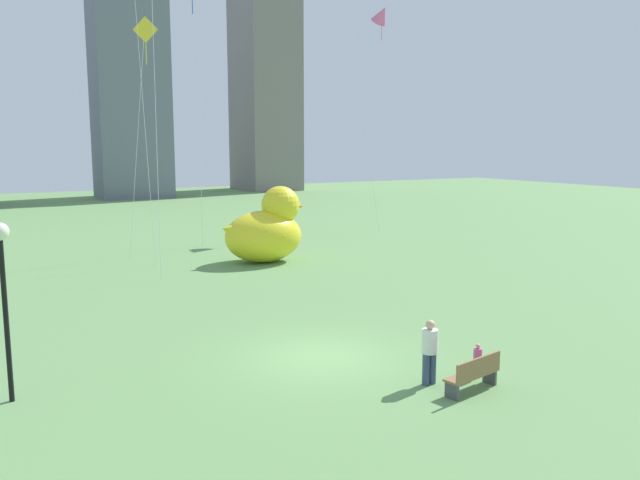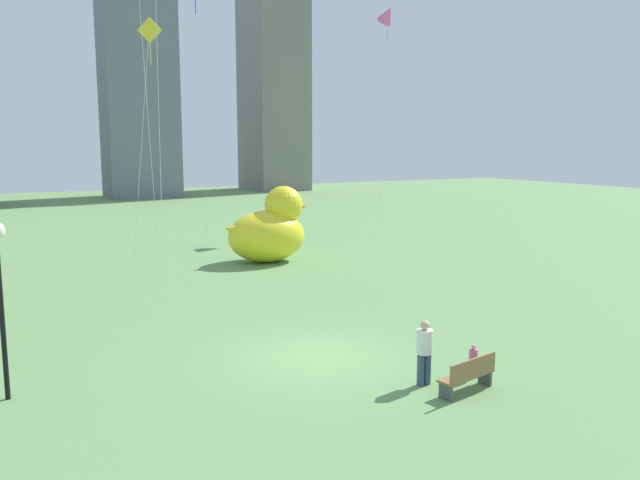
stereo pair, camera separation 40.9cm
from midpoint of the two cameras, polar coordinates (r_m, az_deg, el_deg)
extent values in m
plane|color=#649054|center=(18.59, 0.38, -10.31)|extent=(140.00, 140.00, 0.00)
cube|color=olive|center=(16.45, 13.50, -11.57)|extent=(1.73, 0.77, 0.06)
cube|color=olive|center=(16.25, 14.09, -10.88)|extent=(1.65, 0.39, 0.45)
cube|color=#47474C|center=(15.97, 11.79, -13.01)|extent=(0.15, 0.38, 0.39)
cube|color=#47474C|center=(17.10, 15.04, -11.64)|extent=(0.15, 0.38, 0.39)
cylinder|color=#38476B|center=(16.65, 9.59, -11.24)|extent=(0.19, 0.19, 0.81)
cylinder|color=#38476B|center=(16.77, 10.16, -11.11)|extent=(0.19, 0.19, 0.81)
cylinder|color=white|center=(16.48, 9.94, -8.85)|extent=(0.41, 0.41, 0.61)
sphere|color=#D8AD8C|center=(16.36, 9.98, -7.43)|extent=(0.24, 0.24, 0.24)
cylinder|color=silver|center=(17.42, 13.87, -11.12)|extent=(0.10, 0.10, 0.44)
cylinder|color=silver|center=(17.49, 14.15, -11.05)|extent=(0.10, 0.10, 0.44)
cylinder|color=#D85999|center=(17.33, 14.06, -9.87)|extent=(0.22, 0.22, 0.33)
sphere|color=#D8AD8C|center=(17.25, 14.09, -9.15)|extent=(0.13, 0.13, 0.13)
ellipsoid|color=yellow|center=(32.82, -4.38, 0.32)|extent=(4.03, 2.98, 2.63)
sphere|color=yellow|center=(33.03, -2.88, 3.10)|extent=(1.96, 1.96, 1.96)
cone|color=orange|center=(33.42, -1.50, 3.00)|extent=(0.88, 0.88, 0.88)
cone|color=yellow|center=(32.11, -7.26, 0.88)|extent=(1.20, 1.05, 1.26)
cylinder|color=black|center=(16.76, -25.64, -6.40)|extent=(0.12, 0.12, 3.87)
cube|color=slate|center=(75.00, -15.67, 14.42)|extent=(7.60, 6.25, 28.06)
cube|color=gray|center=(84.90, -4.02, 14.46)|extent=(6.67, 8.68, 29.45)
cylinder|color=silver|center=(37.73, -9.91, 12.81)|extent=(0.44, 1.63, 17.76)
cylinder|color=silver|center=(33.88, -14.84, 13.55)|extent=(0.04, 2.93, 18.23)
cylinder|color=silver|center=(35.30, -15.18, 7.96)|extent=(1.47, 1.00, 11.63)
cube|color=yellow|center=(35.16, -14.49, 17.51)|extent=(1.12, 0.71, 1.27)
cylinder|color=yellow|center=(35.03, -14.44, 16.06)|extent=(0.04, 0.04, 1.60)
cylinder|color=silver|center=(30.60, -13.64, 9.64)|extent=(0.99, 3.43, 13.42)
cylinder|color=silver|center=(44.85, 4.69, 10.24)|extent=(0.66, 3.08, 14.66)
cone|color=pink|center=(46.74, 6.25, 19.19)|extent=(1.31, 1.68, 1.54)
cylinder|color=pink|center=(46.59, 6.23, 18.11)|extent=(0.04, 0.04, 1.60)
camera|label=1|loc=(0.20, -89.51, 0.07)|focal=36.22mm
camera|label=2|loc=(0.20, 90.49, -0.07)|focal=36.22mm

